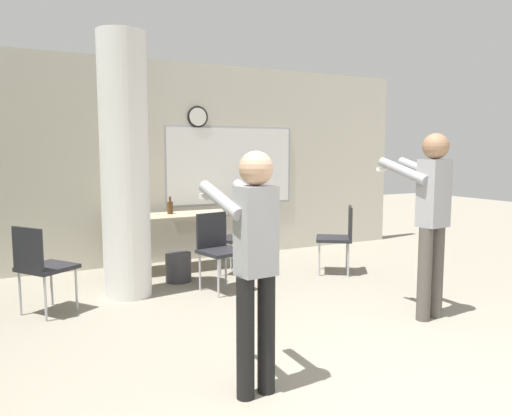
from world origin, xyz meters
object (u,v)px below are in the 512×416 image
object	(u,v)px
bottle_on_table	(170,207)
person_playing_front	(254,254)
chair_near_pillar	(41,263)
chair_mid_room	(339,234)
folding_table	(175,218)
person_playing_side	(430,211)
chair_table_right	(244,235)
chair_table_front	(218,246)

from	to	relation	value
bottle_on_table	person_playing_front	size ratio (longest dim) A/B	0.15
chair_near_pillar	chair_mid_room	xyz separation A→B (m)	(3.53, 0.06, 0.00)
folding_table	person_playing_side	world-z (taller)	person_playing_side
chair_mid_room	person_playing_side	distance (m)	1.88
folding_table	chair_mid_room	bearing A→B (deg)	-32.05
bottle_on_table	chair_near_pillar	world-z (taller)	bottle_on_table
chair_table_right	bottle_on_table	bearing A→B (deg)	135.88
folding_table	chair_mid_room	distance (m)	2.15
bottle_on_table	chair_table_front	world-z (taller)	bottle_on_table
chair_near_pillar	chair_table_right	xyz separation A→B (m)	(2.41, 0.55, 0.00)
chair_near_pillar	person_playing_side	size ratio (longest dim) A/B	0.50
bottle_on_table	person_playing_side	distance (m)	3.38
bottle_on_table	person_playing_front	distance (m)	3.62
folding_table	bottle_on_table	xyz separation A→B (m)	(-0.04, 0.07, 0.14)
chair_table_front	chair_near_pillar	size ratio (longest dim) A/B	1.00
person_playing_side	person_playing_front	world-z (taller)	person_playing_side
chair_table_front	folding_table	bearing A→B (deg)	96.65
chair_table_front	chair_table_right	bearing A→B (deg)	41.87
folding_table	person_playing_front	size ratio (longest dim) A/B	1.10
folding_table	chair_mid_room	world-z (taller)	chair_mid_room
chair_table_front	chair_near_pillar	bearing A→B (deg)	-178.59
chair_mid_room	person_playing_side	world-z (taller)	person_playing_side
chair_near_pillar	chair_mid_room	world-z (taller)	same
chair_table_front	bottle_on_table	bearing A→B (deg)	98.29
chair_table_front	person_playing_side	size ratio (longest dim) A/B	0.50
chair_table_right	person_playing_side	distance (m)	2.47
folding_table	person_playing_front	xyz separation A→B (m)	(-0.60, -3.50, 0.24)
folding_table	person_playing_front	world-z (taller)	person_playing_front
chair_mid_room	chair_near_pillar	bearing A→B (deg)	-179.10
chair_mid_room	person_playing_side	size ratio (longest dim) A/B	0.50
chair_table_front	chair_near_pillar	xyz separation A→B (m)	(-1.85, -0.05, 0.00)
chair_table_right	person_playing_front	xyz separation A→B (m)	(-1.30, -2.86, 0.42)
folding_table	chair_near_pillar	xyz separation A→B (m)	(-1.71, -1.19, -0.18)
chair_mid_room	person_playing_front	world-z (taller)	person_playing_front
folding_table	person_playing_side	bearing A→B (deg)	-62.45
folding_table	person_playing_side	xyz separation A→B (m)	(1.52, -2.92, 0.33)
person_playing_side	person_playing_front	bearing A→B (deg)	-164.63
chair_mid_room	chair_table_right	xyz separation A→B (m)	(-1.12, 0.49, 0.00)
bottle_on_table	chair_near_pillar	bearing A→B (deg)	-142.89
folding_table	chair_mid_room	size ratio (longest dim) A/B	1.98
folding_table	chair_near_pillar	bearing A→B (deg)	-145.17
chair_table_front	chair_mid_room	world-z (taller)	same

